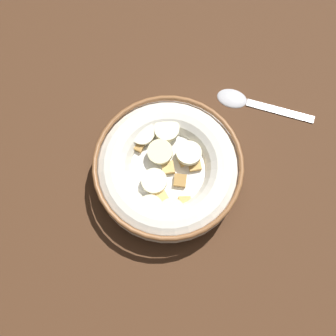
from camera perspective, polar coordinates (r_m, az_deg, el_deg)
The scene contains 3 objects.
ground_plane at distance 60.21cm, azimuth 0.00°, elevation -1.09°, with size 136.23×136.23×2.00cm, color #472B19.
cereal_bowl at distance 56.86cm, azimuth -0.01°, elevation -0.17°, with size 18.20×18.20×4.59cm.
spoon at distance 63.32cm, azimuth 9.48°, elevation 8.15°, with size 4.47×13.34×0.80cm.
Camera 1 is at (14.27, 7.54, 57.01)cm, focal length 49.50 mm.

